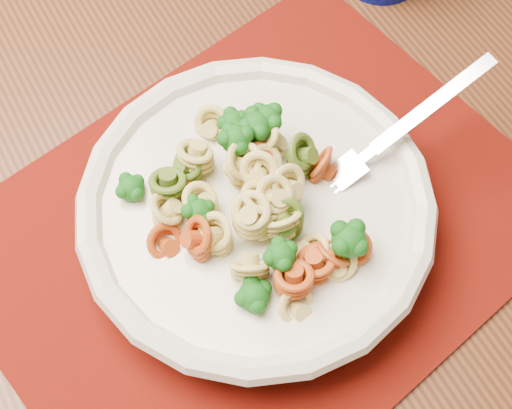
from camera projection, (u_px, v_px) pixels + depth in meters
dining_table at (215, 128)px, 0.72m from camera, size 1.41×0.96×0.70m
placemat at (259, 229)px, 0.56m from camera, size 0.46×0.38×0.00m
pasta_bowl at (256, 210)px, 0.53m from camera, size 0.27×0.27×0.05m
pasta_broccoli_heap at (256, 201)px, 0.52m from camera, size 0.23×0.23×0.06m
fork at (347, 170)px, 0.53m from camera, size 0.18×0.03×0.08m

